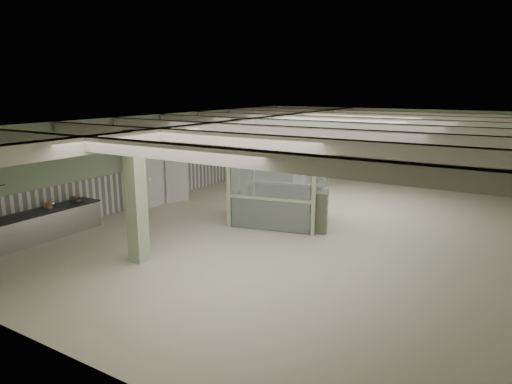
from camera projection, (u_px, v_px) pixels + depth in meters
The scene contains 29 objects.
floor at pixel (313, 221), 16.36m from camera, with size 20.00×20.00×0.00m, color beige.
ceiling at pixel (316, 120), 15.56m from camera, with size 14.00×20.00×0.02m, color silver.
wall_back at pixel (392, 143), 24.28m from camera, with size 14.00×0.02×3.60m, color #A3BA95.
wall_front at pixel (67, 264), 7.64m from camera, with size 14.00×0.02×3.60m, color #A3BA95.
wall_left at pixel (164, 157), 19.51m from camera, with size 0.02×20.00×3.60m, color #A3BA95.
wainscot_left at pixel (166, 181), 19.74m from camera, with size 0.05×19.90×1.50m, color white.
wainscot_back at pixel (390, 162), 24.49m from camera, with size 13.90×0.05×1.50m, color white.
girder at pixel (253, 124), 16.88m from camera, with size 0.45×19.90×0.40m, color beige.
beam_a at pixel (165, 151), 9.36m from camera, with size 13.90×0.35×0.32m, color beige.
beam_b at pixel (233, 139), 11.44m from camera, with size 13.90×0.35×0.32m, color beige.
beam_c at pixel (281, 131), 13.52m from camera, with size 13.90×0.35×0.32m, color beige.
beam_d at pixel (315, 125), 15.60m from camera, with size 13.90×0.35×0.32m, color beige.
beam_e at pixel (342, 121), 17.68m from camera, with size 13.90×0.35×0.32m, color beige.
beam_f at pixel (363, 117), 19.76m from camera, with size 13.90×0.35×0.32m, color beige.
beam_g at pixel (380, 114), 21.84m from camera, with size 13.90×0.35×0.32m, color beige.
column_a at pixel (136, 198), 12.24m from camera, with size 0.42×0.42×3.60m, color #A8B894.
column_b at pixel (239, 170), 16.40m from camera, with size 0.42×0.42×3.60m, color #A8B894.
column_c at pixel (300, 153), 20.56m from camera, with size 0.42×0.42×3.60m, color #A8B894.
column_d at pixel (333, 144), 23.88m from camera, with size 0.42×0.42×3.60m, color #A8B894.
pendant_front at pixel (250, 155), 11.27m from camera, with size 0.44×0.44×0.22m, color #2D3C2D.
pendant_mid at pixel (334, 136), 15.84m from camera, with size 0.44×0.44×0.22m, color #2D3C2D.
pendant_back at pixel (377, 126), 20.00m from camera, with size 0.44×0.44×0.22m, color #2D3C2D.
prep_counter at pixel (18, 231), 13.76m from camera, with size 0.95×5.48×0.91m.
pitcher_far at pixel (52, 203), 14.76m from camera, with size 0.18×0.20×0.26m, color #B6B6BB, non-canonical shape.
veg_colander at pixel (76, 199), 15.50m from camera, with size 0.39×0.39×0.18m, color #3F3F44, non-canonical shape.
orange_bowl at pixel (49, 206), 14.67m from camera, with size 0.28×0.28×0.10m, color #B2B2B7.
walkin_cooler at pixel (154, 175), 18.57m from camera, with size 1.04×2.60×2.38m.
guard_booth at pixel (280, 174), 16.00m from camera, with size 3.66×3.29×2.55m.
filing_cabinet at pixel (321, 212), 15.03m from camera, with size 0.44×0.62×1.35m, color #595E4E.
Camera 1 is at (6.45, -14.47, 4.69)m, focal length 32.00 mm.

